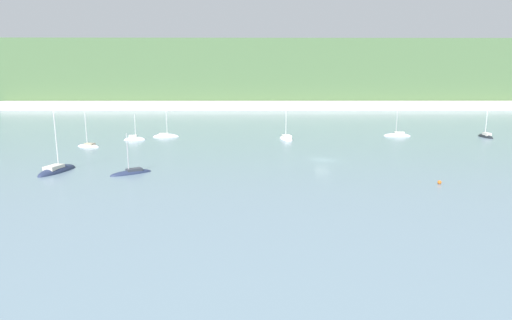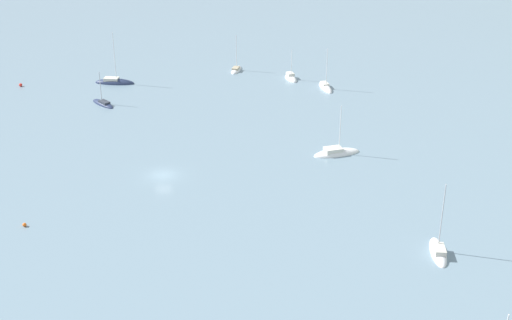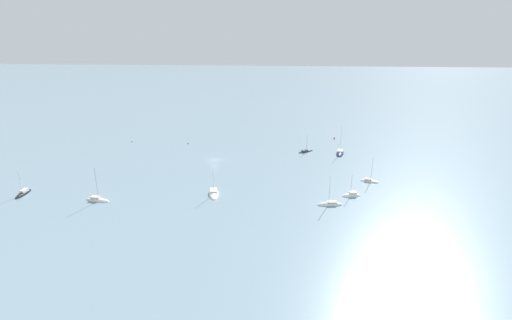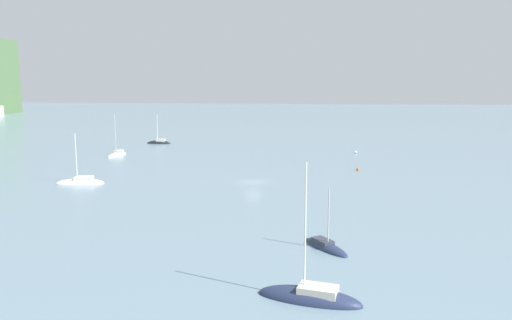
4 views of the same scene
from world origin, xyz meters
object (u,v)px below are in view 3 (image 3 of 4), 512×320
Objects in this scene: mooring_buoy_1 at (334,138)px; mooring_buoy_2 at (132,141)px; sailboat_1 at (370,181)px; sailboat_6 at (351,196)px; sailboat_3 at (23,194)px; sailboat_2 at (340,153)px; sailboat_7 at (306,152)px; sailboat_4 at (330,205)px; sailboat_0 at (214,194)px; sailboat_5 at (98,200)px; mooring_buoy_0 at (188,143)px.

mooring_buoy_1 reaches higher than mooring_buoy_2.
sailboat_1 is 1.16× the size of sailboat_6.
mooring_buoy_2 is (81.01, -47.77, 0.18)m from sailboat_6.
sailboat_3 is 14.89× the size of mooring_buoy_2.
sailboat_2 is (5.55, -26.59, 0.00)m from sailboat_1.
sailboat_1 is 33.44m from sailboat_7.
sailboat_2 reaches higher than mooring_buoy_2.
sailboat_1 is 0.91× the size of sailboat_4.
sailboat_0 is 13.58× the size of mooring_buoy_1.
sailboat_3 is (101.13, 16.02, 0.02)m from sailboat_1.
sailboat_0 reaches higher than mooring_buoy_2.
sailboat_5 is 56.29m from mooring_buoy_2.
mooring_buoy_0 is at bearing 10.36° from mooring_buoy_1.
sailboat_0 is 0.89× the size of sailboat_5.
mooring_buoy_1 is at bearing 134.73° from sailboat_0.
mooring_buoy_2 is at bearing 6.51° from mooring_buoy_1.
sailboat_7 is 47.22m from mooring_buoy_0.
sailboat_7 is at bearing -85.01° from sailboat_6.
sailboat_7 is 70.65m from mooring_buoy_2.
mooring_buoy_2 is at bearing 167.95° from sailboat_3.
mooring_buoy_1 is 1.15× the size of mooring_buoy_2.
sailboat_3 is 1.20× the size of sailboat_6.
sailboat_4 is 9.16m from sailboat_6.
sailboat_5 is (72.52, 45.33, 0.03)m from sailboat_2.
mooring_buoy_0 is 23.49m from mooring_buoy_2.
mooring_buoy_0 is (50.83, -52.58, 0.18)m from sailboat_4.
sailboat_4 reaches higher than mooring_buoy_0.
sailboat_5 is at bearing -178.43° from sailboat_7.
sailboat_6 reaches higher than mooring_buoy_0.
sailboat_6 is 57.28m from mooring_buoy_1.
sailboat_5 is 71.15m from sailboat_6.
sailboat_7 is 13.25× the size of mooring_buoy_0.
sailboat_3 is at bearing 76.32° from mooring_buoy_2.
sailboat_5 is 1.46× the size of sailboat_7.
sailboat_2 reaches higher than sailboat_1.
mooring_buoy_1 is (5.34, -46.08, 0.25)m from sailboat_1.
sailboat_5 is 55.52m from mooring_buoy_0.
sailboat_0 is at bearing -161.48° from sailboat_7.
sailboat_5 is 17.49× the size of mooring_buoy_2.
sailboat_5 is 97.43m from mooring_buoy_1.
sailboat_3 is 0.94× the size of sailboat_4.
sailboat_1 is at bearing 96.60° from mooring_buoy_1.
mooring_buoy_0 is (18.29, -47.63, 0.17)m from sailboat_0.
mooring_buoy_2 is (10.26, -55.35, 0.17)m from sailboat_5.
mooring_buoy_0 is (57.56, -46.36, 0.15)m from sailboat_6.
sailboat_4 reaches higher than sailboat_1.
sailboat_7 is at bearing 173.05° from mooring_buoy_2.
sailboat_5 is at bearing -4.81° from sailboat_4.
mooring_buoy_2 is (23.45, -1.41, 0.03)m from mooring_buoy_0.
sailboat_6 reaches higher than mooring_buoy_1.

